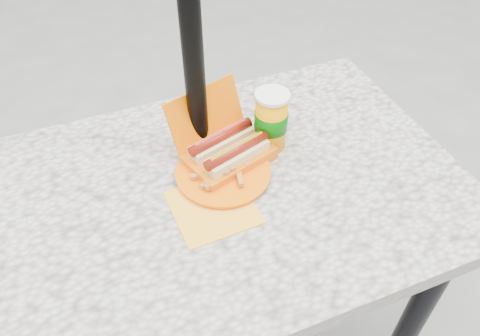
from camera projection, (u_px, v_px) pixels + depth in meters
name	position (u px, v px, depth m)	size (l,w,h in m)	color
ground	(227.00, 330.00, 1.67)	(60.00, 60.00, 0.00)	slate
picnic_table	(223.00, 216.00, 1.22)	(1.20, 0.80, 0.75)	beige
umbrella_pole	(191.00, 26.00, 1.00)	(0.05, 0.05, 2.20)	black
hotdog_box	(227.00, 150.00, 1.18)	(0.26, 0.24, 0.17)	#F56800
fries_plate	(222.00, 174.00, 1.16)	(0.28, 0.31, 0.05)	#FFAD24
soda_cup	(271.00, 120.00, 1.20)	(0.09, 0.09, 0.17)	#FF9A00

